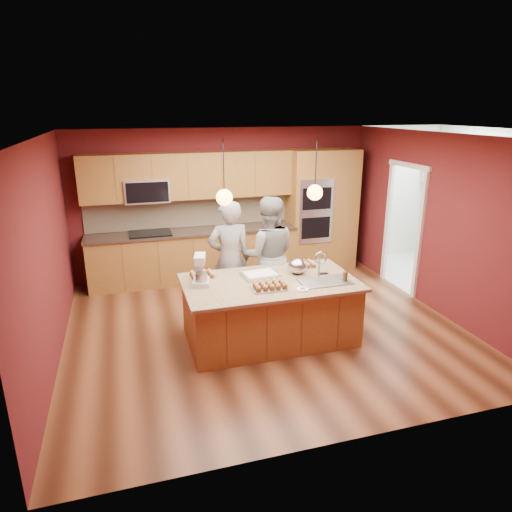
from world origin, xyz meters
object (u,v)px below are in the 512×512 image
object	(u,v)px
stand_mixer	(201,272)
mixing_bowl	(298,266)
island	(271,309)
person_left	(230,259)
person_right	(268,255)

from	to	relation	value
stand_mixer	mixing_bowl	distance (m)	1.36
stand_mixer	island	bearing A→B (deg)	3.56
island	person_left	bearing A→B (deg)	111.44
mixing_bowl	stand_mixer	bearing A→B (deg)	-179.03
island	mixing_bowl	bearing A→B (deg)	22.20
island	person_left	size ratio (longest dim) A/B	1.29
stand_mixer	person_left	bearing A→B (deg)	66.33
mixing_bowl	person_left	bearing A→B (deg)	137.91
person_right	stand_mixer	distance (m)	1.38
person_left	mixing_bowl	xyz separation A→B (m)	(0.80, -0.72, 0.06)
stand_mixer	person_right	bearing A→B (deg)	46.03
island	stand_mixer	bearing A→B (deg)	170.19
person_right	stand_mixer	size ratio (longest dim) A/B	4.54
person_right	stand_mixer	xyz separation A→B (m)	(-1.16, -0.74, 0.11)
island	stand_mixer	size ratio (longest dim) A/B	5.78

